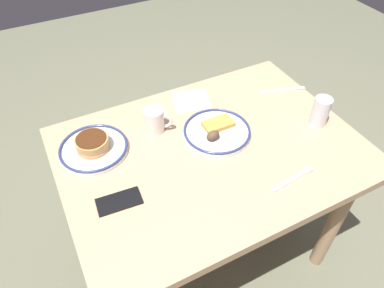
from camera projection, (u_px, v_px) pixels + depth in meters
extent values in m
plane|color=#696A53|center=(206.00, 248.00, 1.84)|extent=(6.00, 6.00, 0.00)
cube|color=tan|center=(211.00, 152.00, 1.34)|extent=(1.11, 0.81, 0.04)
cylinder|color=tan|center=(255.00, 135.00, 1.94)|extent=(0.06, 0.06, 0.69)
cylinder|color=tan|center=(89.00, 197.00, 1.65)|extent=(0.06, 0.06, 0.69)
cylinder|color=tan|center=(335.00, 221.00, 1.55)|extent=(0.06, 0.06, 0.69)
cylinder|color=silver|center=(217.00, 132.00, 1.38)|extent=(0.26, 0.26, 0.01)
torus|color=navy|center=(217.00, 130.00, 1.37)|extent=(0.26, 0.26, 0.01)
cube|color=gold|center=(218.00, 124.00, 1.39)|extent=(0.12, 0.07, 0.02)
ellipsoid|color=brown|center=(213.00, 136.00, 1.33)|extent=(0.04, 0.03, 0.03)
ellipsoid|color=brown|center=(211.00, 136.00, 1.33)|extent=(0.04, 0.03, 0.03)
ellipsoid|color=brown|center=(212.00, 136.00, 1.33)|extent=(0.04, 0.03, 0.03)
ellipsoid|color=brown|center=(213.00, 135.00, 1.33)|extent=(0.05, 0.04, 0.04)
cylinder|color=silver|center=(94.00, 150.00, 1.31)|extent=(0.25, 0.25, 0.01)
torus|color=navy|center=(93.00, 147.00, 1.31)|extent=(0.25, 0.25, 0.01)
cylinder|color=tan|center=(93.00, 147.00, 1.31)|extent=(0.12, 0.12, 0.01)
cylinder|color=tan|center=(93.00, 145.00, 1.30)|extent=(0.12, 0.12, 0.01)
cylinder|color=tan|center=(92.00, 142.00, 1.29)|extent=(0.12, 0.12, 0.01)
cylinder|color=tan|center=(91.00, 140.00, 1.28)|extent=(0.12, 0.12, 0.01)
cylinder|color=#4C2814|center=(91.00, 138.00, 1.28)|extent=(0.11, 0.11, 0.00)
cylinder|color=white|center=(154.00, 120.00, 1.37)|extent=(0.08, 0.08, 0.10)
torus|color=white|center=(164.00, 121.00, 1.37)|extent=(0.06, 0.04, 0.07)
cylinder|color=brown|center=(153.00, 114.00, 1.34)|extent=(0.06, 0.06, 0.01)
cylinder|color=silver|center=(320.00, 112.00, 1.39)|extent=(0.07, 0.07, 0.12)
cylinder|color=black|center=(319.00, 115.00, 1.40)|extent=(0.06, 0.06, 0.08)
cube|color=black|center=(119.00, 201.00, 1.15)|extent=(0.15, 0.08, 0.01)
cube|color=white|center=(191.00, 100.00, 1.53)|extent=(0.19, 0.18, 0.00)
cube|color=silver|center=(283.00, 90.00, 1.59)|extent=(0.19, 0.07, 0.01)
cube|color=silver|center=(302.00, 89.00, 1.59)|extent=(0.03, 0.01, 0.00)
cube|color=silver|center=(302.00, 88.00, 1.59)|extent=(0.03, 0.01, 0.00)
cube|color=silver|center=(301.00, 88.00, 1.60)|extent=(0.03, 0.01, 0.00)
cube|color=silver|center=(301.00, 87.00, 1.60)|extent=(0.03, 0.01, 0.00)
cube|color=silver|center=(292.00, 180.00, 1.22)|extent=(0.18, 0.03, 0.01)
cube|color=silver|center=(311.00, 171.00, 1.24)|extent=(0.03, 0.01, 0.00)
cube|color=silver|center=(309.00, 170.00, 1.25)|extent=(0.03, 0.01, 0.00)
cube|color=silver|center=(308.00, 169.00, 1.25)|extent=(0.03, 0.01, 0.00)
cube|color=silver|center=(307.00, 168.00, 1.25)|extent=(0.03, 0.01, 0.00)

